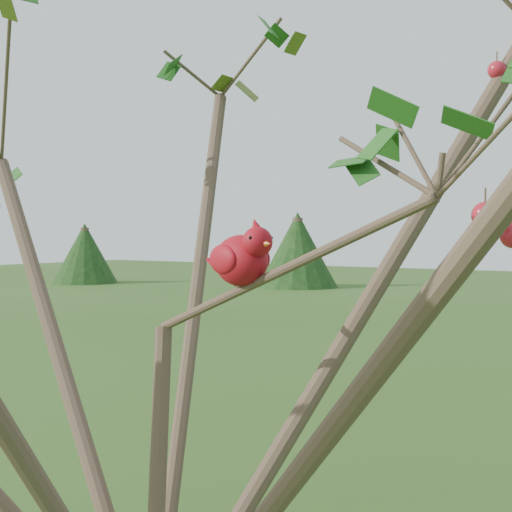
# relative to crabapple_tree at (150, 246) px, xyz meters

# --- Properties ---
(crabapple_tree) EXTENTS (2.35, 2.05, 2.95)m
(crabapple_tree) POSITION_rel_crabapple_tree_xyz_m (0.00, 0.00, 0.00)
(crabapple_tree) COLOR #4A3827
(crabapple_tree) RESTS_ON ground
(cardinal) EXTENTS (0.20, 0.13, 0.14)m
(cardinal) POSITION_rel_crabapple_tree_xyz_m (0.14, 0.10, -0.02)
(cardinal) COLOR #B00F1D
(cardinal) RESTS_ON ground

